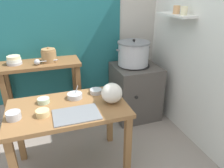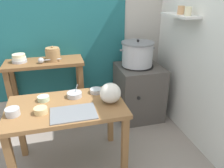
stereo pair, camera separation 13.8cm
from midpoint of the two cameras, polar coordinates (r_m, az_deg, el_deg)
name	(u,v)px [view 2 (the right image)]	position (r m, az deg, el deg)	size (l,w,h in m)	color
ground_plane	(82,158)	(2.54, -6.40, -19.06)	(9.00, 9.00, 0.00)	gray
wall_back	(72,24)	(2.99, -9.25, 15.50)	(4.40, 0.12, 2.60)	#B2ADA3
wall_right	(200,31)	(2.64, 23.68, 12.72)	(0.30, 3.20, 2.60)	silver
prep_table	(67,115)	(2.13, -9.95, -8.17)	(1.10, 0.66, 0.72)	olive
back_shelf_table	(46,77)	(2.88, -15.77, 1.68)	(0.96, 0.40, 0.90)	brown
stove_block	(139,92)	(3.10, 8.34, -2.03)	(0.60, 0.61, 0.78)	#4C4742
steamer_pot	(137,54)	(2.90, 8.10, 7.95)	(0.48, 0.43, 0.35)	#B7BABF
clay_pot	(53,54)	(2.79, -14.05, 7.66)	(0.18, 0.18, 0.19)	#A37A4C
bowl_stack_enamel	(19,58)	(2.85, -22.13, 6.29)	(0.17, 0.17, 0.10)	#B7BABF
ladle	(42,60)	(2.72, -16.73, 5.99)	(0.28, 0.07, 0.07)	#B7BABF
serving_tray	(73,113)	(1.92, -8.16, -7.70)	(0.40, 0.28, 0.01)	slate
plastic_bag	(110,93)	(2.04, 1.49, -2.44)	(0.20, 0.20, 0.20)	silver
prep_bowl_0	(74,94)	(2.20, -8.17, -2.75)	(0.15, 0.15, 0.14)	#B7BABF
prep_bowl_1	(13,112)	(2.03, -23.12, -6.80)	(0.12, 0.12, 0.07)	#B7BABF
prep_bowl_2	(96,91)	(2.27, -2.54, -1.78)	(0.13, 0.13, 0.04)	#B7BABF
prep_bowl_3	(43,98)	(2.19, -16.02, -3.66)	(0.11, 0.11, 0.05)	#B7D1AD
prep_bowl_4	(41,110)	(1.98, -16.50, -6.71)	(0.12, 0.12, 0.05)	#E5C684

